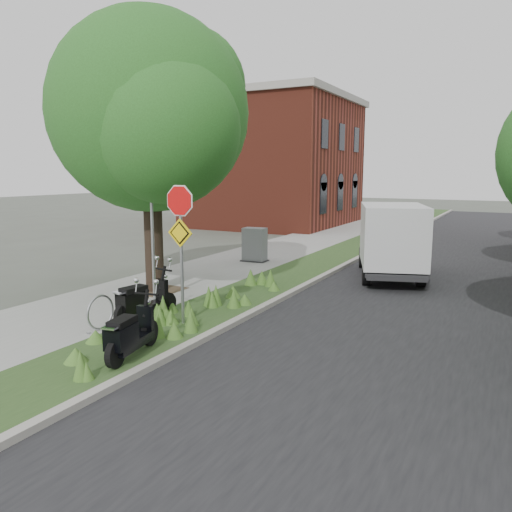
{
  "coord_description": "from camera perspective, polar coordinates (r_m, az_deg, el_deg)",
  "views": [
    {
      "loc": [
        5.15,
        -8.18,
        3.48
      ],
      "look_at": [
        -0.94,
        3.23,
        1.3
      ],
      "focal_mm": 35.0,
      "sensor_mm": 36.0,
      "label": 1
    }
  ],
  "objects": [
    {
      "name": "sign_assembly",
      "position": [
        11.0,
        -8.65,
        3.44
      ],
      "size": [
        0.94,
        0.08,
        3.22
      ],
      "color": "#A5A8AD",
      "rests_on": "ground"
    },
    {
      "name": "kerb_near",
      "position": [
        19.34,
        10.66,
        -0.77
      ],
      "size": [
        0.2,
        60.0,
        0.13
      ],
      "primitive_type": "cube",
      "color": "#9E9991",
      "rests_on": "ground"
    },
    {
      "name": "sidewalk_near",
      "position": [
        20.75,
        0.75,
        0.08
      ],
      "size": [
        3.5,
        60.0,
        0.12
      ],
      "primitive_type": "cube",
      "color": "gray",
      "rests_on": "ground"
    },
    {
      "name": "utility_cabinet",
      "position": [
        18.97,
        -0.16,
        1.24
      ],
      "size": [
        0.99,
        0.69,
        1.28
      ],
      "color": "#262628",
      "rests_on": "ground"
    },
    {
      "name": "verge",
      "position": [
        19.66,
        7.88,
        -0.54
      ],
      "size": [
        2.0,
        60.0,
        0.12
      ],
      "primitive_type": "cube",
      "color": "#27441D",
      "rests_on": "ground"
    },
    {
      "name": "road",
      "position": [
        18.63,
        20.98,
        -1.82
      ],
      "size": [
        7.0,
        60.0,
        0.01
      ],
      "primitive_type": "cube",
      "color": "black",
      "rests_on": "ground"
    },
    {
      "name": "bike_hoop",
      "position": [
        11.31,
        -17.36,
        -6.17
      ],
      "size": [
        0.06,
        0.78,
        0.77
      ],
      "color": "#A5A8AD",
      "rests_on": "ground"
    },
    {
      "name": "street_tree_main",
      "position": [
        14.45,
        -12.14,
        14.62
      ],
      "size": [
        6.21,
        5.54,
        7.66
      ],
      "color": "black",
      "rests_on": "ground"
    },
    {
      "name": "bare_post",
      "position": [
        13.08,
        -11.78,
        3.4
      ],
      "size": [
        0.08,
        0.08,
        4.0
      ],
      "color": "#A5A8AD",
      "rests_on": "ground"
    },
    {
      "name": "ground",
      "position": [
        10.27,
        -3.92,
        -10.25
      ],
      "size": [
        120.0,
        120.0,
        0.0
      ],
      "primitive_type": "plane",
      "color": "#4C5147",
      "rests_on": "ground"
    },
    {
      "name": "brick_building",
      "position": [
        33.55,
        2.24,
        10.81
      ],
      "size": [
        9.4,
        10.4,
        8.3
      ],
      "color": "maroon",
      "rests_on": "ground"
    },
    {
      "name": "box_truck",
      "position": [
        16.99,
        15.16,
        2.08
      ],
      "size": [
        3.14,
        4.94,
        2.09
      ],
      "color": "#262628",
      "rests_on": "ground"
    },
    {
      "name": "scooter_far",
      "position": [
        9.4,
        -14.46,
        -9.11
      ],
      "size": [
        0.57,
        1.7,
        0.81
      ],
      "color": "black",
      "rests_on": "ground"
    },
    {
      "name": "scooter_near",
      "position": [
        11.63,
        -13.16,
        -5.37
      ],
      "size": [
        0.54,
        1.77,
        0.84
      ],
      "color": "black",
      "rests_on": "ground"
    }
  ]
}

